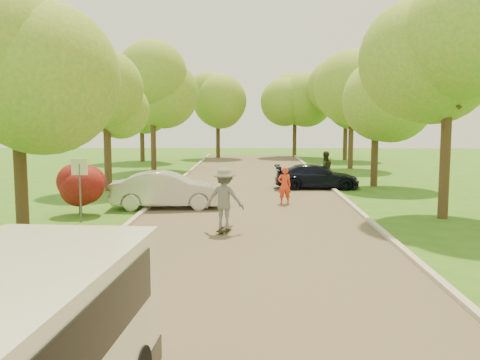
# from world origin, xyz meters

# --- Properties ---
(ground) EXTENTS (100.00, 100.00, 0.00)m
(ground) POSITION_xyz_m (0.00, 0.00, 0.00)
(ground) COLOR #316017
(ground) RESTS_ON ground
(road) EXTENTS (8.00, 60.00, 0.01)m
(road) POSITION_xyz_m (0.00, 8.00, 0.01)
(road) COLOR #4C4438
(road) RESTS_ON ground
(curb_left) EXTENTS (0.18, 60.00, 0.12)m
(curb_left) POSITION_xyz_m (-4.05, 8.00, 0.06)
(curb_left) COLOR #B2AD9E
(curb_left) RESTS_ON ground
(curb_right) EXTENTS (0.18, 60.00, 0.12)m
(curb_right) POSITION_xyz_m (4.05, 8.00, 0.06)
(curb_right) COLOR #B2AD9E
(curb_right) RESTS_ON ground
(street_sign) EXTENTS (0.55, 0.06, 2.17)m
(street_sign) POSITION_xyz_m (-5.80, 4.00, 1.56)
(street_sign) COLOR #59595E
(street_sign) RESTS_ON ground
(red_shrub) EXTENTS (1.70, 1.70, 1.95)m
(red_shrub) POSITION_xyz_m (-6.30, 5.50, 1.10)
(red_shrub) COLOR #382619
(red_shrub) RESTS_ON ground
(tree_l_mida) EXTENTS (4.71, 4.60, 7.39)m
(tree_l_mida) POSITION_xyz_m (-6.30, 1.00, 5.17)
(tree_l_mida) COLOR #382619
(tree_l_mida) RESTS_ON ground
(tree_l_midb) EXTENTS (4.30, 4.20, 6.62)m
(tree_l_midb) POSITION_xyz_m (-6.81, 12.00, 4.59)
(tree_l_midb) COLOR #382619
(tree_l_midb) RESTS_ON ground
(tree_l_far) EXTENTS (4.92, 4.80, 7.79)m
(tree_l_far) POSITION_xyz_m (-6.39, 22.00, 5.47)
(tree_l_far) COLOR #382619
(tree_l_far) RESTS_ON ground
(tree_r_mida) EXTENTS (5.13, 5.00, 7.95)m
(tree_r_mida) POSITION_xyz_m (7.02, 5.00, 5.54)
(tree_r_mida) COLOR #382619
(tree_r_mida) RESTS_ON ground
(tree_r_midb) EXTENTS (4.51, 4.40, 7.01)m
(tree_r_midb) POSITION_xyz_m (6.60, 14.00, 4.88)
(tree_r_midb) COLOR #382619
(tree_r_midb) RESTS_ON ground
(tree_r_far) EXTENTS (5.33, 5.20, 8.34)m
(tree_r_far) POSITION_xyz_m (7.23, 24.00, 5.83)
(tree_r_far) COLOR #382619
(tree_r_far) RESTS_ON ground
(tree_bg_a) EXTENTS (5.12, 5.00, 7.72)m
(tree_bg_a) POSITION_xyz_m (-8.78, 30.00, 5.31)
(tree_bg_a) COLOR #382619
(tree_bg_a) RESTS_ON ground
(tree_bg_b) EXTENTS (5.12, 5.00, 7.95)m
(tree_bg_b) POSITION_xyz_m (8.22, 32.00, 5.54)
(tree_bg_b) COLOR #382619
(tree_bg_b) RESTS_ON ground
(tree_bg_c) EXTENTS (4.92, 4.80, 7.33)m
(tree_bg_c) POSITION_xyz_m (-2.79, 34.00, 5.02)
(tree_bg_c) COLOR #382619
(tree_bg_c) RESTS_ON ground
(tree_bg_d) EXTENTS (5.12, 5.00, 7.72)m
(tree_bg_d) POSITION_xyz_m (4.22, 36.00, 5.31)
(tree_bg_d) COLOR #382619
(tree_bg_d) RESTS_ON ground
(silver_sedan) EXTENTS (4.49, 1.84, 1.45)m
(silver_sedan) POSITION_xyz_m (-3.30, 6.93, 0.72)
(silver_sedan) COLOR silver
(silver_sedan) RESTS_ON ground
(dark_sedan) EXTENTS (4.25, 1.77, 1.23)m
(dark_sedan) POSITION_xyz_m (3.30, 12.96, 0.61)
(dark_sedan) COLOR black
(dark_sedan) RESTS_ON ground
(longboard) EXTENTS (0.49, 1.01, 0.11)m
(longboard) POSITION_xyz_m (-0.82, 2.49, 0.11)
(longboard) COLOR black
(longboard) RESTS_ON ground
(skateboarder) EXTENTS (1.35, 0.97, 1.89)m
(skateboarder) POSITION_xyz_m (-0.82, 2.49, 1.07)
(skateboarder) COLOR slate
(skateboarder) RESTS_ON longboard
(person_striped) EXTENTS (0.61, 0.45, 1.55)m
(person_striped) POSITION_xyz_m (1.37, 8.04, 0.77)
(person_striped) COLOR red
(person_striped) RESTS_ON ground
(person_olive) EXTENTS (1.04, 0.89, 1.85)m
(person_olive) POSITION_xyz_m (3.80, 13.68, 0.92)
(person_olive) COLOR #32351F
(person_olive) RESTS_ON ground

